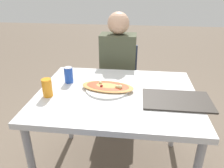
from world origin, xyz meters
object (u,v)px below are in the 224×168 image
object	(u,v)px
dining_table	(117,102)
drink_glass	(47,88)
soda_can	(69,75)
person_seated	(118,65)
chair_far_seated	(119,81)
pizza_main	(108,87)

from	to	relation	value
dining_table	drink_glass	xyz separation A→B (m)	(-0.47, -0.11, 0.14)
soda_can	person_seated	bearing A→B (deg)	57.83
person_seated	dining_table	bearing A→B (deg)	94.66
dining_table	person_seated	bearing A→B (deg)	94.66
drink_glass	chair_far_seated	bearing A→B (deg)	64.94
chair_far_seated	person_seated	distance (m)	0.25
pizza_main	soda_can	world-z (taller)	soda_can
pizza_main	drink_glass	xyz separation A→B (m)	(-0.40, -0.15, 0.05)
soda_can	chair_far_seated	bearing A→B (deg)	62.53
chair_far_seated	pizza_main	world-z (taller)	chair_far_seated
soda_can	pizza_main	bearing A→B (deg)	-16.02
chair_far_seated	drink_glass	size ratio (longest dim) A/B	6.89
person_seated	pizza_main	world-z (taller)	person_seated
chair_far_seated	drink_glass	bearing A→B (deg)	64.94
soda_can	drink_glass	size ratio (longest dim) A/B	0.98
dining_table	soda_can	xyz separation A→B (m)	(-0.39, 0.13, 0.14)
soda_can	drink_glass	xyz separation A→B (m)	(-0.08, -0.24, 0.00)
chair_far_seated	soda_can	world-z (taller)	soda_can
chair_far_seated	soda_can	distance (m)	0.80
pizza_main	dining_table	bearing A→B (deg)	-30.32
pizza_main	drink_glass	bearing A→B (deg)	-159.74
person_seated	soda_can	size ratio (longest dim) A/B	9.93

